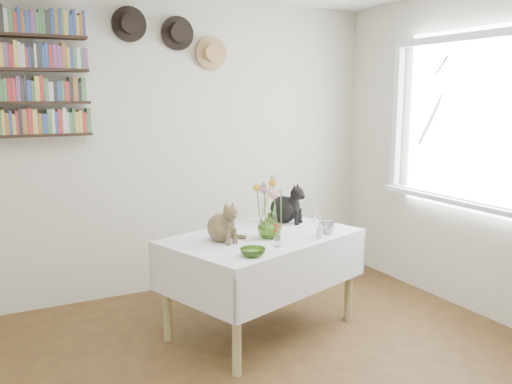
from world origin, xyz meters
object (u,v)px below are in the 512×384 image
tabby_cat (220,220)px  bookshelf_unit (17,75)px  dining_table (262,259)px  flower_vase (269,226)px  black_cat (283,202)px

tabby_cat → bookshelf_unit: (-1.12, 1.08, 0.98)m
dining_table → tabby_cat: (-0.33, -0.01, 0.32)m
flower_vase → bookshelf_unit: 2.14m
dining_table → flower_vase: 0.28m
tabby_cat → bookshelf_unit: size_ratio=0.29×
dining_table → black_cat: 0.55m
flower_vase → black_cat: bearing=48.5°
black_cat → flower_vase: size_ratio=1.81×
bookshelf_unit → dining_table: bearing=-36.6°
tabby_cat → flower_vase: size_ratio=1.65×
black_cat → bookshelf_unit: 2.18m
tabby_cat → bookshelf_unit: bookshelf_unit is taller
black_cat → flower_vase: bearing=-167.8°
black_cat → tabby_cat: bearing=167.1°
tabby_cat → bookshelf_unit: 1.85m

